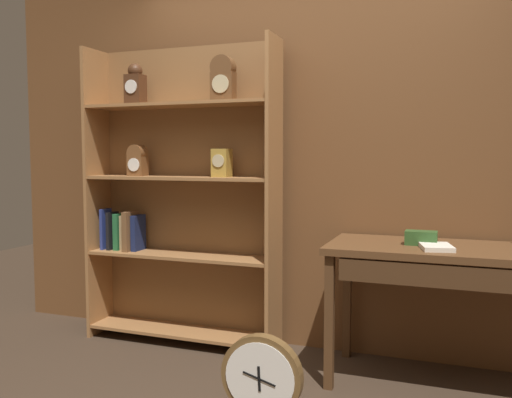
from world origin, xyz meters
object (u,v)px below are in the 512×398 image
(workbench, at_px, (459,264))
(round_clock_large, at_px, (262,379))
(toolbox_small, at_px, (421,238))
(bookshelf, at_px, (179,195))
(open_repair_manual, at_px, (436,247))

(workbench, xyz_separation_m, round_clock_large, (-0.90, -0.76, -0.49))
(workbench, xyz_separation_m, toolbox_small, (-0.21, 0.03, 0.13))
(bookshelf, relative_size, toolbox_small, 11.77)
(round_clock_large, bearing_deg, toolbox_small, 48.87)
(workbench, relative_size, toolbox_small, 8.22)
(workbench, distance_m, toolbox_small, 0.25)
(open_repair_manual, distance_m, round_clock_large, 1.18)
(toolbox_small, relative_size, round_clock_large, 0.39)
(workbench, height_order, toolbox_small, toolbox_small)
(bookshelf, height_order, open_repair_manual, bookshelf)
(workbench, distance_m, round_clock_large, 1.27)
(toolbox_small, xyz_separation_m, open_repair_manual, (0.09, -0.12, -0.03))
(workbench, bearing_deg, open_repair_manual, -144.88)
(bookshelf, height_order, toolbox_small, bookshelf)
(round_clock_large, bearing_deg, bookshelf, 135.37)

